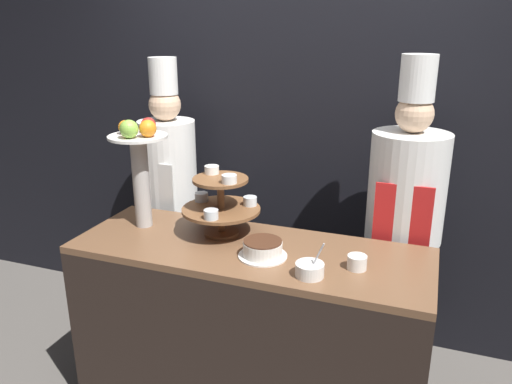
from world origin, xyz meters
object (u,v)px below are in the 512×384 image
Objects in this scene: serving_bowl_near at (310,270)px; chef_center_left at (404,216)px; tiered_stand at (221,202)px; cake_round at (263,249)px; chef_left at (170,189)px; cup_white at (357,262)px; fruit_pedestal at (140,158)px.

chef_center_left is (0.33, 0.73, 0.02)m from serving_bowl_near.
tiered_stand is 1.75× the size of cake_round.
serving_bowl_near is at bearing -33.85° from chef_left.
cup_white is 0.05× the size of chef_center_left.
chef_center_left is (0.58, 0.62, 0.01)m from cake_round.
chef_center_left reaches higher than chef_left.
cake_round is at bearing 156.39° from serving_bowl_near.
chef_left reaches higher than fruit_pedestal.
fruit_pedestal reaches higher than tiered_stand.
chef_left is at bearing 143.48° from cake_round.
cup_white is at bearing -11.89° from tiered_stand.
cake_round is 0.12× the size of chef_center_left.
serving_bowl_near is (0.97, -0.25, -0.34)m from fruit_pedestal.
fruit_pedestal is 1.42m from chef_center_left.
fruit_pedestal is 0.33× the size of chef_left.
fruit_pedestal is at bearing 169.15° from cake_round.
cup_white is 0.61m from chef_center_left.
fruit_pedestal is 6.77× the size of cup_white.
cup_white is at bearing 37.71° from serving_bowl_near.
serving_bowl_near is at bearing -142.29° from cup_white.
chef_center_left is at bearing 27.01° from tiered_stand.
cup_white is at bearing -104.39° from chef_center_left.
serving_bowl_near is at bearing -14.32° from fruit_pedestal.
chef_left is (-0.55, 0.44, -0.13)m from tiered_stand.
cup_white is 1.39m from chef_left.
cake_round is (0.29, -0.18, -0.14)m from tiered_stand.
serving_bowl_near is at bearing -28.19° from tiered_stand.
serving_bowl_near is 1.31m from chef_left.
chef_left is at bearing 104.02° from fruit_pedestal.
serving_bowl_near is at bearing -23.61° from cake_round.
tiered_stand is 4.64× the size of cup_white.
tiered_stand is 0.98m from chef_center_left.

